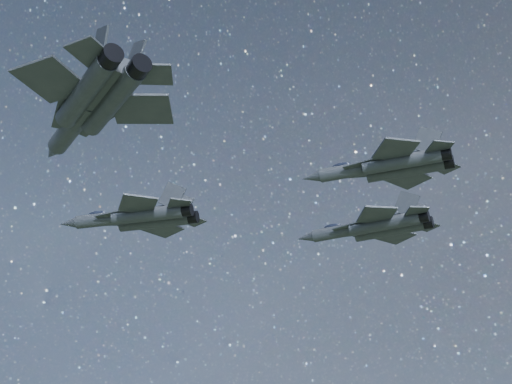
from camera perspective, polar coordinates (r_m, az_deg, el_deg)
The scene contains 4 objects.
jet_lead at distance 81.26m, azimuth -9.27°, elevation -2.00°, with size 17.00×11.15×4.38m.
jet_left at distance 92.58m, azimuth 9.54°, elevation -2.75°, with size 18.96×12.96×4.76m.
jet_right at distance 58.15m, azimuth -12.97°, elevation 7.02°, with size 19.16×12.82×4.85m.
jet_slot at distance 76.00m, azimuth 10.71°, elevation 2.08°, with size 16.92×11.36×4.27m.
Camera 1 is at (42.72, -52.99, 110.65)m, focal length 50.00 mm.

